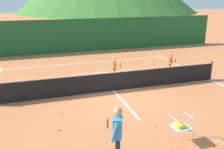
% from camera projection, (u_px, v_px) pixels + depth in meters
% --- Properties ---
extents(ground_plane, '(120.00, 120.00, 0.00)m').
position_uv_depth(ground_plane, '(113.00, 91.00, 12.20)').
color(ground_plane, '#C67042').
extents(line_baseline_far, '(11.12, 0.08, 0.01)m').
position_uv_depth(line_baseline_far, '(88.00, 63.00, 17.24)').
color(line_baseline_far, white).
rests_on(line_baseline_far, ground).
extents(line_sideline_east, '(0.08, 11.98, 0.01)m').
position_uv_depth(line_sideline_east, '(209.00, 79.00, 13.83)').
color(line_sideline_east, white).
rests_on(line_sideline_east, ground).
extents(line_service_center, '(0.08, 6.35, 0.01)m').
position_uv_depth(line_service_center, '(113.00, 91.00, 12.20)').
color(line_service_center, white).
rests_on(line_service_center, ground).
extents(tennis_net, '(11.29, 0.08, 1.05)m').
position_uv_depth(tennis_net, '(113.00, 81.00, 12.05)').
color(tennis_net, '#333338').
rests_on(tennis_net, ground).
extents(instructor, '(0.49, 0.83, 1.66)m').
position_uv_depth(instructor, '(117.00, 130.00, 6.73)').
color(instructor, black).
rests_on(instructor, ground).
extents(student_0, '(0.41, 0.67, 1.25)m').
position_uv_depth(student_0, '(115.00, 65.00, 13.80)').
color(student_0, black).
rests_on(student_0, ground).
extents(student_1, '(0.43, 0.67, 1.20)m').
position_uv_depth(student_1, '(171.00, 61.00, 14.71)').
color(student_1, black).
rests_on(student_1, ground).
extents(ball_cart, '(0.58, 0.58, 0.90)m').
position_uv_depth(ball_cart, '(180.00, 126.00, 7.77)').
color(ball_cart, '#B7B7BC').
rests_on(ball_cart, ground).
extents(tennis_ball_1, '(0.07, 0.07, 0.07)m').
position_uv_depth(tennis_ball_1, '(179.00, 126.00, 8.85)').
color(tennis_ball_1, yellow).
rests_on(tennis_ball_1, ground).
extents(tennis_ball_2, '(0.07, 0.07, 0.07)m').
position_uv_depth(tennis_ball_2, '(58.00, 130.00, 8.61)').
color(tennis_ball_2, yellow).
rests_on(tennis_ball_2, ground).
extents(tennis_ball_3, '(0.07, 0.07, 0.07)m').
position_uv_depth(tennis_ball_3, '(60.00, 112.00, 9.89)').
color(tennis_ball_3, yellow).
rests_on(tennis_ball_3, ground).
extents(tennis_ball_5, '(0.07, 0.07, 0.07)m').
position_uv_depth(tennis_ball_5, '(155.00, 125.00, 8.90)').
color(tennis_ball_5, yellow).
rests_on(tennis_ball_5, ground).
extents(tennis_ball_6, '(0.07, 0.07, 0.07)m').
position_uv_depth(tennis_ball_6, '(188.00, 130.00, 8.60)').
color(tennis_ball_6, yellow).
rests_on(tennis_ball_6, ground).
extents(windscreen_fence, '(24.46, 0.08, 2.65)m').
position_uv_depth(windscreen_fence, '(78.00, 36.00, 20.13)').
color(windscreen_fence, '#1E5B2D').
rests_on(windscreen_fence, ground).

